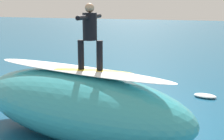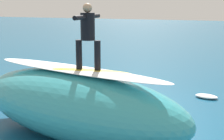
{
  "view_description": "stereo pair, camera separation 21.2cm",
  "coord_description": "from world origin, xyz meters",
  "views": [
    {
      "loc": [
        -3.95,
        9.36,
        3.36
      ],
      "look_at": [
        -0.35,
        0.13,
        1.33
      ],
      "focal_mm": 51.65,
      "sensor_mm": 36.0,
      "label": 1
    },
    {
      "loc": [
        -4.14,
        9.29,
        3.36
      ],
      "look_at": [
        -0.35,
        0.13,
        1.33
      ],
      "focal_mm": 51.65,
      "sensor_mm": 36.0,
      "label": 2
    }
  ],
  "objects": [
    {
      "name": "ground_plane",
      "position": [
        0.0,
        0.0,
        0.0
      ],
      "size": [
        120.0,
        120.0,
        0.0
      ],
      "primitive_type": "plane",
      "color": "#145175"
    },
    {
      "name": "foam_patch_far",
      "position": [
        -0.42,
        -0.53,
        0.06
      ],
      "size": [
        0.77,
        0.95,
        0.11
      ],
      "primitive_type": "ellipsoid",
      "rotation": [
        0.0,
        0.0,
        1.46
      ],
      "color": "white",
      "rests_on": "ground_plane"
    },
    {
      "name": "surfboard_paddling",
      "position": [
        0.02,
        -2.25,
        0.04
      ],
      "size": [
        2.26,
        1.89,
        0.08
      ],
      "primitive_type": "ellipsoid",
      "rotation": [
        0.0,
        0.0,
        2.5
      ],
      "color": "#33B2D1",
      "rests_on": "ground_plane"
    },
    {
      "name": "foam_patch_mid",
      "position": [
        -3.01,
        -2.47,
        0.06
      ],
      "size": [
        0.9,
        0.64,
        0.13
      ],
      "primitive_type": "ellipsoid",
      "rotation": [
        0.0,
        0.0,
        2.95
      ],
      "color": "white",
      "rests_on": "ground_plane"
    },
    {
      "name": "wave_crest",
      "position": [
        -0.26,
        2.4,
        0.86
      ],
      "size": [
        6.76,
        3.79,
        1.73
      ],
      "primitive_type": "ellipsoid",
      "rotation": [
        0.0,
        0.0,
        -0.22
      ],
      "color": "teal",
      "rests_on": "ground_plane"
    },
    {
      "name": "surfer_riding",
      "position": [
        -0.72,
        2.5,
        2.73
      ],
      "size": [
        0.62,
        1.49,
        1.57
      ],
      "rotation": [
        0.0,
        0.0,
        0.09
      ],
      "color": "black",
      "rests_on": "surfboard_riding"
    },
    {
      "name": "wave_foam_lip",
      "position": [
        -0.26,
        2.4,
        1.77
      ],
      "size": [
        5.47,
        2.04,
        0.08
      ],
      "primitive_type": "ellipsoid",
      "rotation": [
        0.0,
        0.0,
        -0.22
      ],
      "color": "white",
      "rests_on": "wave_crest"
    },
    {
      "name": "foam_patch_near",
      "position": [
        0.9,
        -2.31,
        0.05
      ],
      "size": [
        1.27,
        1.14,
        0.09
      ],
      "primitive_type": "ellipsoid",
      "rotation": [
        0.0,
        0.0,
        0.52
      ],
      "color": "white",
      "rests_on": "ground_plane"
    },
    {
      "name": "surfer_paddling",
      "position": [
        0.11,
        -2.32,
        0.2
      ],
      "size": [
        1.35,
        1.08,
        0.28
      ],
      "rotation": [
        0.0,
        0.0,
        2.5
      ],
      "color": "black",
      "rests_on": "surfboard_paddling"
    },
    {
      "name": "surfboard_riding",
      "position": [
        -0.72,
        2.5,
        1.77
      ],
      "size": [
        2.19,
        0.65,
        0.09
      ],
      "primitive_type": "ellipsoid",
      "rotation": [
        0.0,
        0.0,
        0.09
      ],
      "color": "yellow",
      "rests_on": "wave_crest"
    }
  ]
}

